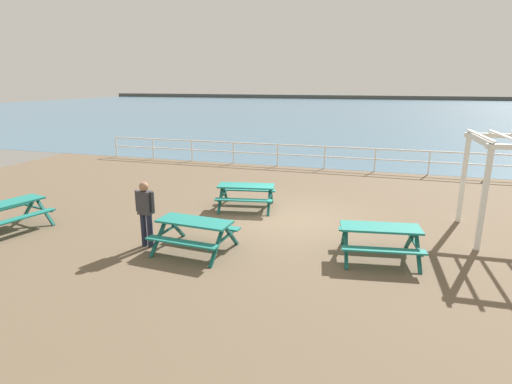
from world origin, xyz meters
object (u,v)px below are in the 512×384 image
(picnic_table_near_right, at_px, (195,228))
(picnic_table_mid_centre, at_px, (246,191))
(picnic_table_near_left, at_px, (9,209))
(picnic_table_far_left, at_px, (380,234))
(visitor, at_px, (145,210))

(picnic_table_near_right, relative_size, picnic_table_mid_centre, 0.94)
(picnic_table_mid_centre, bearing_deg, picnic_table_near_left, -156.11)
(picnic_table_near_right, bearing_deg, picnic_table_far_left, 15.68)
(picnic_table_far_left, xyz_separation_m, visitor, (-5.55, -0.97, 0.36))
(picnic_table_near_left, xyz_separation_m, picnic_table_near_right, (5.59, 0.13, 0.00))
(picnic_table_far_left, distance_m, visitor, 5.64)
(picnic_table_near_right, height_order, visitor, visitor)
(picnic_table_near_right, height_order, picnic_table_mid_centre, same)
(picnic_table_near_left, height_order, picnic_table_mid_centre, same)
(picnic_table_near_left, distance_m, picnic_table_far_left, 9.92)
(visitor, bearing_deg, picnic_table_near_right, 96.43)
(picnic_table_mid_centre, relative_size, picnic_table_far_left, 1.01)
(picnic_table_mid_centre, height_order, visitor, visitor)
(picnic_table_near_right, bearing_deg, visitor, -171.28)
(picnic_table_near_left, bearing_deg, picnic_table_mid_centre, -42.17)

